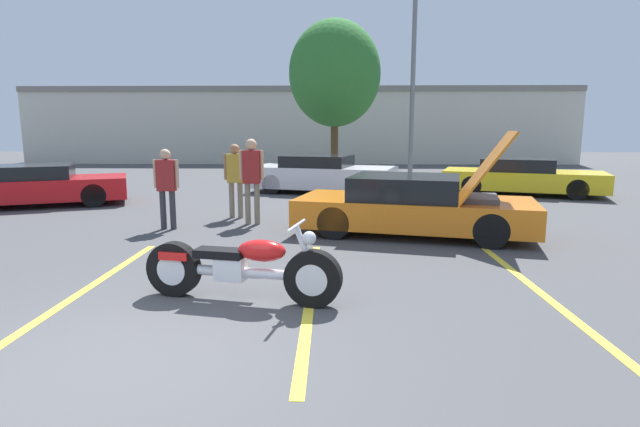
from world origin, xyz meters
The scene contains 15 objects.
ground_plane centered at (0.00, 0.00, 0.00)m, with size 80.00×80.00×0.00m, color #474749.
parking_stripe_middle centered at (-1.25, 2.01, 0.00)m, with size 0.12×4.99×0.01m, color yellow.
parking_stripe_back centered at (1.65, 2.01, 0.00)m, with size 0.12×4.99×0.01m, color yellow.
parking_stripe_far centered at (4.56, 2.01, 0.00)m, with size 0.12×4.99×0.01m, color yellow.
far_building centered at (0.00, 26.72, 2.34)m, with size 32.00×4.20×4.40m.
light_pole centered at (5.12, 16.09, 4.88)m, with size 1.21×0.28×8.99m.
tree_background centered at (2.02, 17.47, 4.28)m, with size 3.81×3.81×6.49m.
motorcycle centered at (0.83, 1.76, 0.41)m, with size 2.43×0.83×0.97m.
show_car_hood_open centered at (3.53, 5.66, 0.56)m, with size 4.82×2.92×2.00m.
parked_car_left_row centered at (-5.91, 9.10, 0.53)m, with size 4.65×3.29×1.09m.
parked_car_mid_row centered at (1.60, 12.04, 0.58)m, with size 4.91×3.08×1.20m.
parked_car_right_row centered at (7.85, 11.76, 0.54)m, with size 5.09×3.32×1.12m.
spectator_near_motorcycle centered at (-1.44, 6.03, 0.97)m, with size 0.52×0.22×1.64m.
spectator_by_show_car centered at (-0.30, 7.38, 1.01)m, with size 0.52×0.22×1.70m.
spectator_midground centered at (0.20, 6.60, 1.10)m, with size 0.52×0.24×1.83m.
Camera 1 is at (1.91, -3.97, 2.06)m, focal length 28.00 mm.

